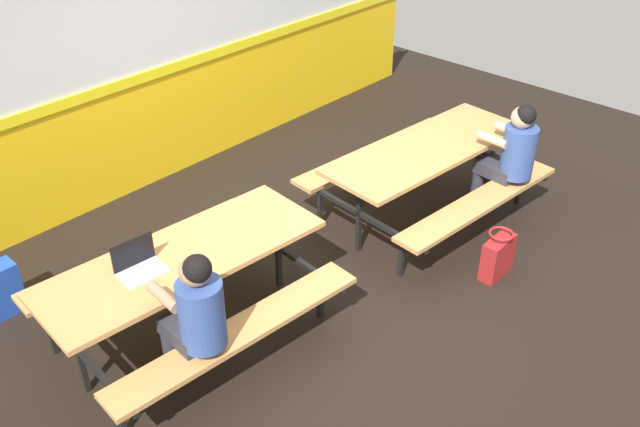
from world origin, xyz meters
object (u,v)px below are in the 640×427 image
Objects in this scene: picnic_table_right at (426,162)px; student_nearer at (195,313)px; picnic_table_left at (185,273)px; student_further at (510,153)px; laptop_silver at (139,265)px; backpack_dark at (0,290)px; tote_bag_bright at (498,256)px.

student_nearer is (-2.88, -0.21, 0.13)m from picnic_table_right.
student_further is (3.02, -0.92, 0.13)m from picnic_table_left.
laptop_silver is 1.46m from backpack_dark.
tote_bag_bright is (2.53, -0.81, -0.51)m from student_nearer.
backpack_dark is at bearing 154.74° from picnic_table_right.
picnic_table_right is 1.78× the size of student_nearer.
picnic_table_right is 2.91m from laptop_silver.
laptop_silver is 2.95m from tote_bag_bright.
student_nearer is 0.60m from laptop_silver.
student_nearer is at bearing -175.80° from picnic_table_right.
laptop_silver is (-0.31, 0.07, 0.21)m from picnic_table_left.
student_further reaches higher than picnic_table_left.
backpack_dark is at bearing 106.42° from student_nearer.
tote_bag_bright is at bearing -152.50° from student_further.
student_nearer reaches higher than picnic_table_left.
picnic_table_left is at bearing 148.82° from tote_bag_bright.
backpack_dark is (-0.54, 1.23, -0.57)m from laptop_silver.
student_nearer and student_further have the same top height.
student_nearer is at bearing -73.58° from backpack_dark.
student_nearer is at bearing 162.26° from tote_bag_bright.
picnic_table_right is 2.89m from student_nearer.
picnic_table_right is at bearing 127.59° from student_further.
tote_bag_bright is (-0.35, -1.02, -0.39)m from picnic_table_right.
picnic_table_right is at bearing -25.26° from backpack_dark.
picnic_table_left and picnic_table_right have the same top height.
picnic_table_right is 3.79m from backpack_dark.
student_nearer is at bearing 173.36° from student_further.
laptop_silver is at bearing 172.38° from picnic_table_right.
backpack_dark is (-3.88, 2.21, -0.49)m from student_further.
student_further is at bearing 27.50° from tote_bag_bright.
picnic_table_left is at bearing 172.90° from picnic_table_right.
picnic_table_left is at bearing 59.33° from student_nearer.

